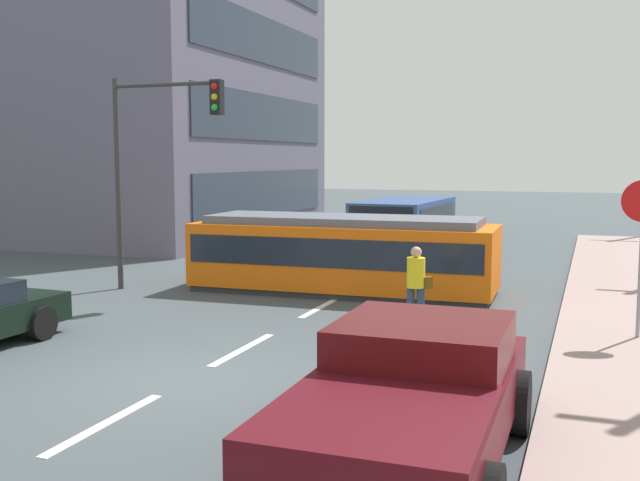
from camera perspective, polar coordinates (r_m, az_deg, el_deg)
ground_plane at (r=20.88m, az=3.80°, el=-3.11°), size 120.00×120.00×0.00m
lane_stripe_0 at (r=10.28m, az=-16.04°, el=-13.26°), size 0.16×2.40×0.01m
lane_stripe_1 at (r=13.56m, az=-5.91°, el=-8.26°), size 0.16×2.40×0.01m
lane_stripe_2 at (r=17.14m, az=0.00°, el=-5.15°), size 0.16×2.40×0.01m
lane_stripe_3 at (r=24.87m, az=6.53°, el=-1.61°), size 0.16×2.40×0.01m
lane_stripe_4 at (r=30.69m, az=9.19°, el=-0.16°), size 0.16×2.40×0.01m
streetcar_tram at (r=19.06m, az=1.78°, el=-0.95°), size 7.74×2.75×1.95m
city_bus at (r=27.92m, az=6.48°, el=1.47°), size 2.73×5.98×1.88m
pedestrian_crossing at (r=14.96m, az=7.35°, el=-3.23°), size 0.50×0.36×1.67m
pickup_truck_parked at (r=8.39m, az=7.05°, el=-11.82°), size 2.29×5.01×1.55m
traffic_light_mast at (r=19.37m, az=-12.38°, el=7.31°), size 3.12×0.33×5.43m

